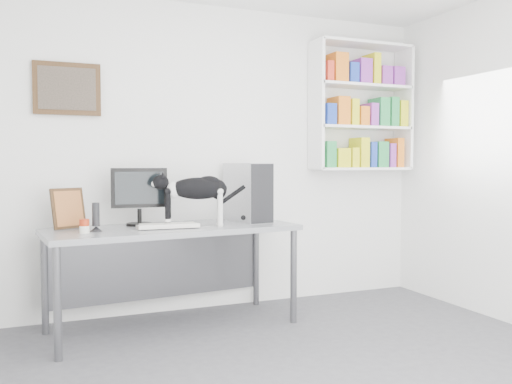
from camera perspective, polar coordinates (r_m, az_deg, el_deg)
room at (r=3.08m, az=8.13°, el=3.88°), size 4.01×4.01×2.70m
bookshelf at (r=5.42m, az=11.05°, el=8.79°), size 1.03×0.28×1.24m
wall_art at (r=4.67m, az=-19.26°, el=10.22°), size 0.52×0.04×0.42m
desk at (r=4.37m, az=-8.69°, el=-8.88°), size 2.00×0.95×0.81m
monitor at (r=4.41m, az=-12.18°, el=-0.43°), size 0.45×0.24×0.47m
keyboard at (r=4.20m, az=-9.25°, el=-3.54°), size 0.47×0.20×0.04m
pc_tower at (r=4.63m, az=-0.92°, el=-0.02°), size 0.29×0.52×0.50m
speaker at (r=4.11m, az=-16.51°, el=-2.49°), size 0.11×0.11×0.22m
leaning_print at (r=4.34m, az=-19.16°, el=-1.56°), size 0.28×0.20×0.32m
soup_can at (r=4.03m, az=-17.61°, el=-3.45°), size 0.09×0.09×0.10m
cat at (r=4.26m, az=-6.32°, el=-0.94°), size 0.68×0.35×0.40m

